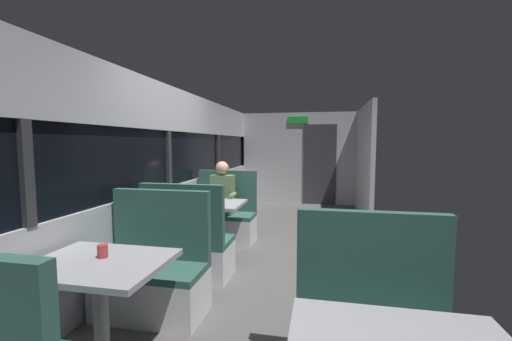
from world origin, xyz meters
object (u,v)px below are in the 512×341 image
object	(u,v)px
bench_near_window_facing_entry	(154,277)
coffee_cup_primary	(103,251)
dining_table_near_window	(99,275)
bench_mid_window_facing_entry	(225,220)
seated_passenger	(223,208)
bench_mid_window_facing_end	(189,249)
coffee_cup_secondary	(198,197)
dining_table_mid_window	(209,210)

from	to	relation	value
bench_near_window_facing_entry	coffee_cup_primary	xyz separation A→B (m)	(-0.02, -0.64, 0.46)
dining_table_near_window	bench_mid_window_facing_entry	distance (m)	2.89
seated_passenger	coffee_cup_primary	world-z (taller)	seated_passenger
dining_table_near_window	bench_mid_window_facing_end	bearing A→B (deg)	90.00
bench_mid_window_facing_entry	bench_near_window_facing_entry	bearing A→B (deg)	-90.00
coffee_cup_primary	coffee_cup_secondary	distance (m)	2.28
dining_table_near_window	coffee_cup_secondary	xyz separation A→B (m)	(-0.22, 2.34, 0.15)
bench_mid_window_facing_entry	coffee_cup_primary	distance (m)	2.85
dining_table_mid_window	coffee_cup_secondary	distance (m)	0.31
bench_near_window_facing_entry	bench_mid_window_facing_end	size ratio (longest dim) A/B	1.00
coffee_cup_secondary	dining_table_mid_window	bearing A→B (deg)	-36.04
coffee_cup_secondary	dining_table_near_window	bearing A→B (deg)	-84.51
coffee_cup_secondary	bench_near_window_facing_entry	bearing A→B (deg)	-82.19
bench_mid_window_facing_entry	coffee_cup_primary	bearing A→B (deg)	-90.35
dining_table_mid_window	seated_passenger	size ratio (longest dim) A/B	0.71
bench_near_window_facing_entry	dining_table_mid_window	xyz separation A→B (m)	(0.00, 1.48, 0.31)
coffee_cup_primary	dining_table_near_window	bearing A→B (deg)	-74.87
coffee_cup_primary	dining_table_mid_window	bearing A→B (deg)	89.53
bench_near_window_facing_entry	seated_passenger	size ratio (longest dim) A/B	0.87
bench_mid_window_facing_end	dining_table_near_window	bearing A→B (deg)	-90.00
bench_near_window_facing_entry	bench_mid_window_facing_entry	xyz separation A→B (m)	(0.00, 2.17, 0.00)
dining_table_near_window	dining_table_mid_window	world-z (taller)	same
dining_table_near_window	dining_table_mid_window	bearing A→B (deg)	90.00
bench_mid_window_facing_entry	seated_passenger	bearing A→B (deg)	-90.00
dining_table_mid_window	seated_passenger	bearing A→B (deg)	90.00
dining_table_mid_window	coffee_cup_secondary	xyz separation A→B (m)	(-0.22, 0.16, 0.15)
bench_mid_window_facing_end	dining_table_mid_window	bearing A→B (deg)	90.00
dining_table_mid_window	coffee_cup_secondary	world-z (taller)	coffee_cup_secondary
bench_near_window_facing_entry	coffee_cup_secondary	bearing A→B (deg)	97.81
dining_table_near_window	coffee_cup_secondary	distance (m)	2.35
dining_table_near_window	bench_near_window_facing_entry	xyz separation A→B (m)	(0.00, 0.70, -0.31)
dining_table_near_window	seated_passenger	size ratio (longest dim) A/B	0.71
coffee_cup_primary	bench_mid_window_facing_end	bearing A→B (deg)	89.30
bench_mid_window_facing_end	seated_passenger	distance (m)	1.34
bench_near_window_facing_entry	bench_mid_window_facing_end	world-z (taller)	same
bench_near_window_facing_entry	coffee_cup_secondary	xyz separation A→B (m)	(-0.22, 1.64, 0.46)
bench_near_window_facing_entry	bench_mid_window_facing_entry	bearing A→B (deg)	90.00
bench_near_window_facing_entry	bench_mid_window_facing_end	distance (m)	0.78
coffee_cup_primary	seated_passenger	bearing A→B (deg)	89.64
seated_passenger	coffee_cup_secondary	xyz separation A→B (m)	(-0.22, -0.46, 0.25)
coffee_cup_primary	bench_mid_window_facing_entry	bearing A→B (deg)	89.65
dining_table_mid_window	bench_mid_window_facing_end	bearing A→B (deg)	-90.00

